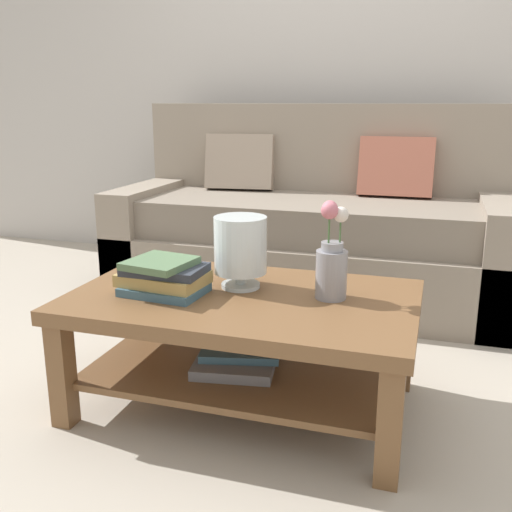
{
  "coord_description": "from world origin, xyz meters",
  "views": [
    {
      "loc": [
        0.6,
        -2.22,
        1.07
      ],
      "look_at": [
        -0.02,
        -0.26,
        0.52
      ],
      "focal_mm": 40.68,
      "sensor_mm": 36.0,
      "label": 1
    }
  ],
  "objects": [
    {
      "name": "ground_plane",
      "position": [
        0.0,
        0.0,
        0.0
      ],
      "size": [
        10.0,
        10.0,
        0.0
      ],
      "primitive_type": "plane",
      "color": "#ADA393"
    },
    {
      "name": "back_wall",
      "position": [
        0.0,
        1.65,
        1.35
      ],
      "size": [
        6.4,
        0.12,
        2.7
      ],
      "primitive_type": "cube",
      "color": "#BCB7B2",
      "rests_on": "ground"
    },
    {
      "name": "couch",
      "position": [
        -0.06,
        0.93,
        0.36
      ],
      "size": [
        2.14,
        0.9,
        1.06
      ],
      "color": "gray",
      "rests_on": "ground"
    },
    {
      "name": "coffee_table",
      "position": [
        -0.02,
        -0.41,
        0.31
      ],
      "size": [
        1.19,
        0.73,
        0.42
      ],
      "color": "brown",
      "rests_on": "ground"
    },
    {
      "name": "book_stack_main",
      "position": [
        -0.29,
        -0.47,
        0.48
      ],
      "size": [
        0.31,
        0.25,
        0.12
      ],
      "color": "#3D6075",
      "rests_on": "coffee_table"
    },
    {
      "name": "glass_hurricane_vase",
      "position": [
        -0.05,
        -0.33,
        0.57
      ],
      "size": [
        0.19,
        0.19,
        0.26
      ],
      "color": "silver",
      "rests_on": "coffee_table"
    },
    {
      "name": "flower_pitcher",
      "position": [
        0.28,
        -0.35,
        0.55
      ],
      "size": [
        0.11,
        0.11,
        0.33
      ],
      "color": "gray",
      "rests_on": "coffee_table"
    }
  ]
}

